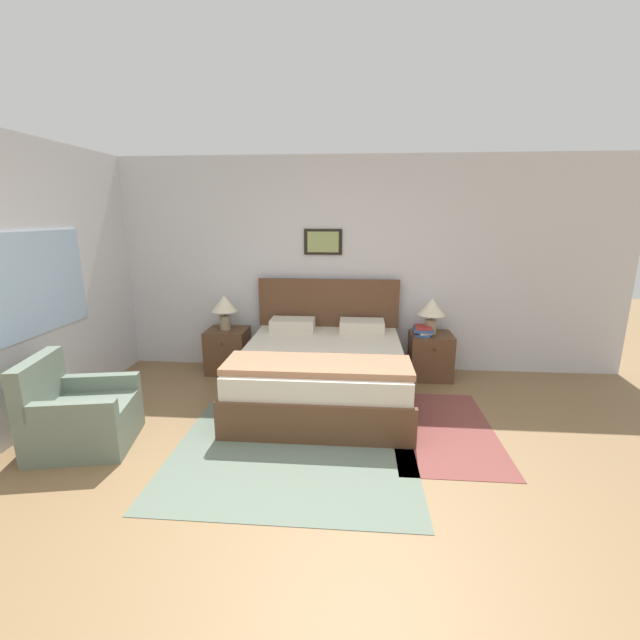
{
  "coord_description": "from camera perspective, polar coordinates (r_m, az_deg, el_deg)",
  "views": [
    {
      "loc": [
        0.41,
        -2.4,
        1.92
      ],
      "look_at": [
        0.08,
        1.56,
        0.93
      ],
      "focal_mm": 24.0,
      "sensor_mm": 36.0,
      "label": 1
    }
  ],
  "objects": [
    {
      "name": "nightstand_near_window",
      "position": [
        5.46,
        -12.17,
        -3.98
      ],
      "size": [
        0.49,
        0.47,
        0.54
      ],
      "color": "brown",
      "rests_on": "ground_plane"
    },
    {
      "name": "wall_back",
      "position": [
        5.32,
        0.28,
        7.23
      ],
      "size": [
        7.35,
        0.09,
        2.6
      ],
      "color": "silver",
      "rests_on": "ground_plane"
    },
    {
      "name": "wall_left",
      "position": [
        4.84,
        -32.45,
        4.4
      ],
      "size": [
        0.08,
        5.24,
        2.6
      ],
      "color": "silver",
      "rests_on": "ground_plane"
    },
    {
      "name": "area_rug_bedside",
      "position": [
        4.2,
        15.92,
        -13.78
      ],
      "size": [
        0.93,
        1.58,
        0.01
      ],
      "color": "brown",
      "rests_on": "ground_plane"
    },
    {
      "name": "ground_plane",
      "position": [
        3.1,
        -4.27,
        -24.37
      ],
      "size": [
        16.0,
        16.0,
        0.0
      ],
      "primitive_type": "plane",
      "color": "olive"
    },
    {
      "name": "armchair",
      "position": [
        4.21,
        -29.45,
        -11.13
      ],
      "size": [
        0.87,
        0.82,
        0.79
      ],
      "rotation": [
        0.0,
        0.0,
        -1.38
      ],
      "color": "slate",
      "rests_on": "ground_plane"
    },
    {
      "name": "area_rug_main",
      "position": [
        3.73,
        -3.54,
        -17.04
      ],
      "size": [
        2.0,
        1.76,
        0.01
      ],
      "color": "slate",
      "rests_on": "ground_plane"
    },
    {
      "name": "nightstand_by_door",
      "position": [
        5.31,
        14.48,
        -4.62
      ],
      "size": [
        0.49,
        0.47,
        0.54
      ],
      "color": "brown",
      "rests_on": "ground_plane"
    },
    {
      "name": "book_slim_near_top",
      "position": [
        5.15,
        13.6,
        -0.93
      ],
      "size": [
        0.18,
        0.21,
        0.03
      ],
      "rotation": [
        0.0,
        0.0,
        -0.01
      ],
      "color": "#B7332D",
      "rests_on": "book_novel_upper"
    },
    {
      "name": "bed",
      "position": [
        4.56,
        0.37,
        -6.75
      ],
      "size": [
        1.72,
        1.91,
        1.15
      ],
      "color": "brown",
      "rests_on": "ground_plane"
    },
    {
      "name": "table_lamp_near_window",
      "position": [
        5.33,
        -12.64,
        1.86
      ],
      "size": [
        0.31,
        0.31,
        0.43
      ],
      "color": "gray",
      "rests_on": "nightstand_near_window"
    },
    {
      "name": "book_novel_upper",
      "position": [
        5.16,
        13.59,
        -1.23
      ],
      "size": [
        0.24,
        0.28,
        0.03
      ],
      "rotation": [
        0.0,
        0.0,
        -0.06
      ],
      "color": "#335693",
      "rests_on": "book_hardcover_middle"
    },
    {
      "name": "table_lamp_by_door",
      "position": [
        5.17,
        14.66,
        1.37
      ],
      "size": [
        0.31,
        0.31,
        0.43
      ],
      "color": "gray",
      "rests_on": "nightstand_by_door"
    },
    {
      "name": "book_thick_bottom",
      "position": [
        5.17,
        13.55,
        -1.79
      ],
      "size": [
        0.21,
        0.29,
        0.03
      ],
      "rotation": [
        0.0,
        0.0,
        -0.17
      ],
      "color": "#335693",
      "rests_on": "nightstand_by_door"
    },
    {
      "name": "book_hardcover_middle",
      "position": [
        5.17,
        13.57,
        -1.52
      ],
      "size": [
        0.19,
        0.27,
        0.03
      ],
      "rotation": [
        0.0,
        0.0,
        0.19
      ],
      "color": "silver",
      "rests_on": "book_thick_bottom"
    }
  ]
}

